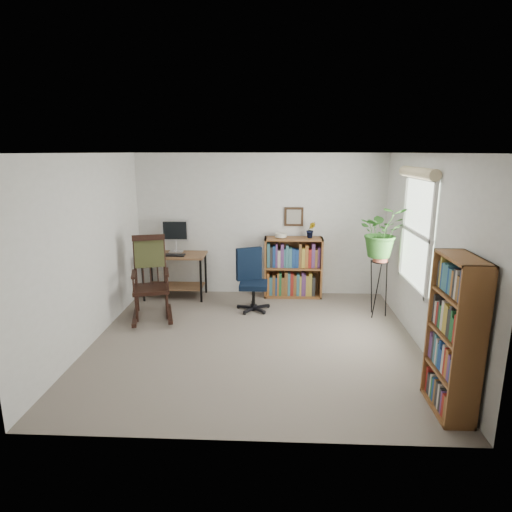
{
  "coord_description": "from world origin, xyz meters",
  "views": [
    {
      "loc": [
        0.26,
        -5.18,
        2.41
      ],
      "look_at": [
        0.0,
        0.4,
        1.05
      ],
      "focal_mm": 30.0,
      "sensor_mm": 36.0,
      "label": 1
    }
  ],
  "objects_px": {
    "rocking_chair": "(150,278)",
    "tall_bookshelf": "(454,336)",
    "low_bookshelf": "(293,267)",
    "office_chair": "(254,280)",
    "desk": "(175,276)"
  },
  "relations": [
    {
      "from": "rocking_chair",
      "to": "tall_bookshelf",
      "type": "relative_size",
      "value": 0.82
    },
    {
      "from": "low_bookshelf",
      "to": "tall_bookshelf",
      "type": "relative_size",
      "value": 0.67
    },
    {
      "from": "low_bookshelf",
      "to": "office_chair",
      "type": "bearing_deg",
      "value": -132.67
    },
    {
      "from": "desk",
      "to": "office_chair",
      "type": "height_order",
      "value": "office_chair"
    },
    {
      "from": "tall_bookshelf",
      "to": "desk",
      "type": "bearing_deg",
      "value": 136.8
    },
    {
      "from": "desk",
      "to": "office_chair",
      "type": "distance_m",
      "value": 1.48
    },
    {
      "from": "desk",
      "to": "low_bookshelf",
      "type": "distance_m",
      "value": 2.0
    },
    {
      "from": "tall_bookshelf",
      "to": "rocking_chair",
      "type": "bearing_deg",
      "value": 147.92
    },
    {
      "from": "low_bookshelf",
      "to": "rocking_chair",
      "type": "bearing_deg",
      "value": -153.03
    },
    {
      "from": "office_chair",
      "to": "tall_bookshelf",
      "type": "height_order",
      "value": "tall_bookshelf"
    },
    {
      "from": "office_chair",
      "to": "rocking_chair",
      "type": "xyz_separation_m",
      "value": [
        -1.49,
        -0.39,
        0.13
      ]
    },
    {
      "from": "desk",
      "to": "low_bookshelf",
      "type": "xyz_separation_m",
      "value": [
        1.99,
        0.12,
        0.14
      ]
    },
    {
      "from": "desk",
      "to": "tall_bookshelf",
      "type": "bearing_deg",
      "value": -43.2
    },
    {
      "from": "office_chair",
      "to": "tall_bookshelf",
      "type": "bearing_deg",
      "value": -76.63
    },
    {
      "from": "office_chair",
      "to": "low_bookshelf",
      "type": "bearing_deg",
      "value": 22.97
    }
  ]
}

